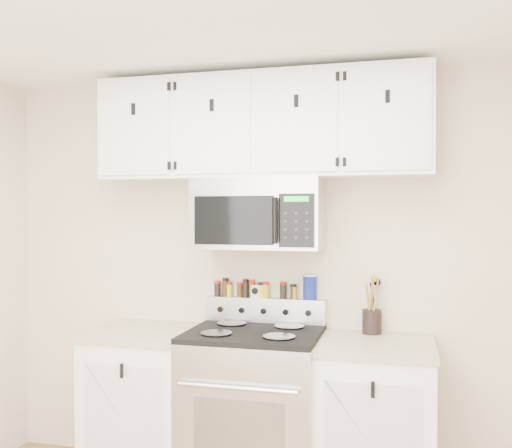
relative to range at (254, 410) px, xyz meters
The scene contains 20 objects.
back_wall 0.83m from the range, 90.00° to the left, with size 3.50×0.01×2.50m, color beige.
range is the anchor object (origin of this frame).
base_cabinet_left 0.69m from the range, behind, with size 0.64×0.62×0.92m.
base_cabinet_right 0.69m from the range, ahead, with size 0.64×0.62×0.92m.
microwave 1.15m from the range, 89.77° to the left, with size 0.76×0.44×0.42m.
upper_cabinets 1.67m from the range, 90.00° to the left, with size 2.00×0.35×0.62m.
utensil_crock 0.87m from the range, 19.34° to the left, with size 0.11×0.11×0.33m.
kitchen_timer 0.71m from the range, 102.15° to the left, with size 0.07×0.06×0.08m, color silver.
salt_canister 0.80m from the range, 45.11° to the left, with size 0.08×0.08×0.15m.
spice_jar_0 0.79m from the range, 138.31° to the left, with size 0.04×0.04×0.10m.
spice_jar_1 0.78m from the range, 132.96° to the left, with size 0.04×0.04×0.12m.
spice_jar_2 0.76m from the range, 130.00° to the left, with size 0.04×0.04×0.09m.
spice_jar_3 0.74m from the range, 120.77° to the left, with size 0.04×0.04×0.09m.
spice_jar_4 0.74m from the range, 114.55° to the left, with size 0.04×0.04×0.11m.
spice_jar_5 0.73m from the range, 107.10° to the left, with size 0.04×0.04×0.11m.
spice_jar_6 0.72m from the range, 95.11° to the left, with size 0.05×0.05×0.10m.
spice_jar_7 0.72m from the range, 89.88° to the left, with size 0.05×0.05×0.10m.
spice_jar_8 0.73m from the range, 68.05° to the left, with size 0.04×0.04×0.10m.
spice_jar_9 0.74m from the range, 57.89° to the left, with size 0.04×0.04×0.09m.
spice_jar_10 0.74m from the range, 57.49° to the left, with size 0.04×0.04×0.09m.
Camera 1 is at (0.83, -1.76, 1.63)m, focal length 40.00 mm.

